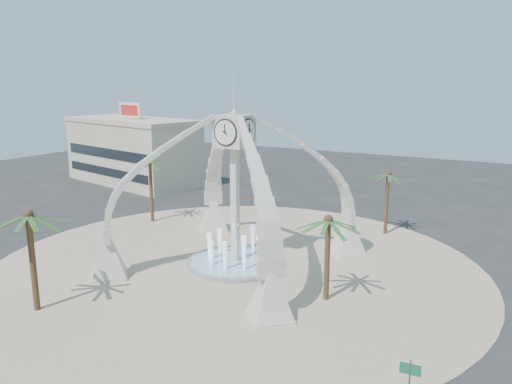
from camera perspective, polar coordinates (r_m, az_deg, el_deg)
The scene contains 10 objects.
ground at distance 41.59m, azimuth -2.34°, elevation -8.37°, with size 140.00×140.00×0.00m, color #282828.
plaza at distance 41.58m, azimuth -2.34°, elevation -8.33°, with size 40.00×40.00×0.06m, color tan.
clock_tower at distance 39.76m, azimuth -2.43°, elevation 0.41°, with size 17.94×17.94×16.30m.
fountain at distance 41.49m, azimuth -2.35°, elevation -7.99°, with size 8.00×8.00×3.62m.
building_nw at distance 76.80m, azimuth -13.93°, elevation 4.61°, with size 23.75×13.73×11.90m.
palm_east at distance 33.77m, azimuth 8.27°, elevation -3.27°, with size 4.27×4.27×6.54m.
palm_west at distance 53.93m, azimuth -12.04°, elevation 3.49°, with size 5.06×5.06×7.49m.
palm_north at distance 50.11m, azimuth 14.89°, elevation 1.90°, with size 4.12×4.12×6.78m.
palm_south at distance 34.81m, azimuth -24.60°, elevation -2.55°, with size 5.62×5.62×7.35m.
street_sign at distance 24.59m, azimuth 17.16°, elevation -19.45°, with size 1.02×0.11×2.77m.
Camera 1 is at (20.86, -32.83, 14.73)m, focal length 35.00 mm.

